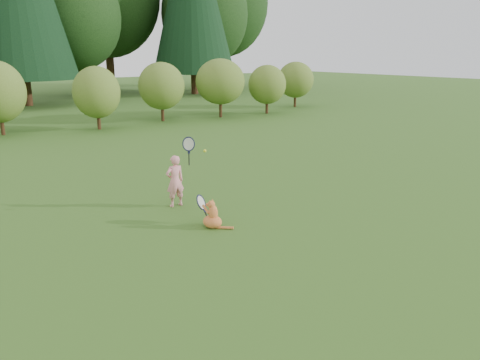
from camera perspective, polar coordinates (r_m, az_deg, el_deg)
ground at (r=8.15m, az=2.21°, el=-6.18°), size 100.00×100.00×0.00m
shrub_row at (r=19.57m, az=-22.51°, el=9.55°), size 28.00×3.00×2.80m
child at (r=9.34m, az=-7.87°, el=0.03°), size 0.57×0.36×1.56m
cat at (r=8.23m, az=-3.46°, el=-4.04°), size 0.48×0.78×0.68m
tennis_ball at (r=8.87m, az=-4.31°, el=3.56°), size 0.06×0.06×0.06m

